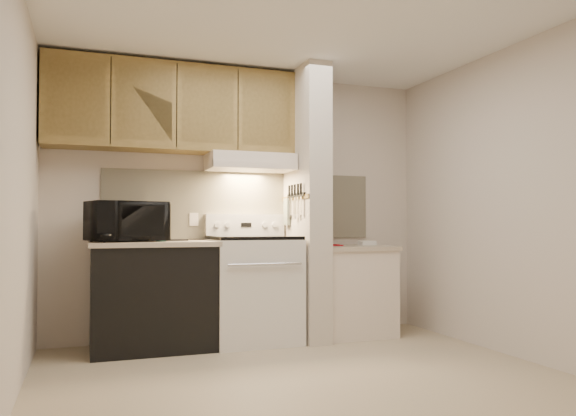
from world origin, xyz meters
name	(u,v)px	position (x,y,z in m)	size (l,w,h in m)	color
floor	(300,375)	(0.00, 0.00, 0.00)	(3.60, 3.60, 0.00)	tan
ceiling	(299,21)	(0.00, 0.00, 2.50)	(3.60, 3.60, 0.00)	white
wall_back	(243,204)	(0.00, 1.50, 1.25)	(3.60, 0.02, 2.50)	beige
wall_left	(18,191)	(-1.80, 0.00, 1.25)	(0.02, 3.00, 2.50)	beige
wall_right	(506,200)	(1.80, 0.00, 1.25)	(0.02, 3.00, 2.50)	beige
backsplash	(244,205)	(0.00, 1.49, 1.24)	(2.60, 0.02, 0.63)	beige
range_body	(253,291)	(0.00, 1.16, 0.46)	(0.76, 0.65, 0.92)	silver
oven_window	(264,290)	(0.00, 0.84, 0.50)	(0.50, 0.01, 0.30)	black
oven_handle	(265,264)	(0.00, 0.80, 0.72)	(0.02, 0.02, 0.65)	silver
cooktop	(254,238)	(0.00, 1.16, 0.94)	(0.74, 0.64, 0.03)	black
range_backguard	(245,225)	(0.00, 1.44, 1.05)	(0.76, 0.08, 0.20)	silver
range_display	(246,225)	(0.00, 1.40, 1.05)	(0.10, 0.01, 0.04)	black
range_knob_left_outer	(217,225)	(-0.28, 1.40, 1.05)	(0.05, 0.05, 0.02)	silver
range_knob_left_inner	(228,225)	(-0.18, 1.40, 1.05)	(0.05, 0.05, 0.02)	silver
range_knob_right_inner	(265,225)	(0.18, 1.40, 1.05)	(0.05, 0.05, 0.02)	silver
range_knob_right_outer	(275,225)	(0.28, 1.40, 1.05)	(0.05, 0.05, 0.02)	silver
dishwasher_front	(153,298)	(-0.88, 1.17, 0.43)	(1.00, 0.63, 0.87)	black
left_countertop	(153,244)	(-0.88, 1.17, 0.89)	(1.04, 0.67, 0.04)	#B3A38C
spoon_rest	(175,240)	(-0.69, 1.23, 0.92)	(0.21, 0.07, 0.01)	black
teal_jar	(161,236)	(-0.83, 1.06, 0.96)	(0.09, 0.09, 0.10)	#2E6E60
outlet	(194,219)	(-0.48, 1.48, 1.10)	(0.08, 0.01, 0.12)	beige
microwave	(127,222)	(-1.10, 1.15, 1.08)	(0.60, 0.41, 0.33)	black
partition_pillar	(306,203)	(0.51, 1.15, 1.25)	(0.22, 0.70, 2.50)	beige
pillar_trim	(295,198)	(0.39, 1.15, 1.30)	(0.01, 0.70, 0.04)	olive
knife_strip	(296,195)	(0.39, 1.10, 1.32)	(0.02, 0.42, 0.04)	black
knife_blade_a	(301,206)	(0.38, 0.94, 1.22)	(0.01, 0.04, 0.16)	silver
knife_handle_a	(301,189)	(0.38, 0.95, 1.37)	(0.02, 0.02, 0.10)	black
knife_blade_b	(298,207)	(0.38, 1.03, 1.21)	(0.01, 0.04, 0.18)	silver
knife_handle_b	(298,189)	(0.38, 1.02, 1.37)	(0.02, 0.02, 0.10)	black
knife_blade_c	(295,208)	(0.38, 1.09, 1.20)	(0.01, 0.04, 0.20)	silver
knife_handle_c	(295,190)	(0.38, 1.10, 1.37)	(0.02, 0.02, 0.10)	black
knife_blade_d	(291,206)	(0.38, 1.19, 1.22)	(0.01, 0.04, 0.16)	silver
knife_handle_d	(292,190)	(0.38, 1.18, 1.37)	(0.02, 0.02, 0.10)	black
knife_blade_e	(289,208)	(0.38, 1.26, 1.21)	(0.01, 0.04, 0.18)	silver
knife_handle_e	(289,191)	(0.38, 1.25, 1.37)	(0.02, 0.02, 0.10)	black
oven_mitt	(287,212)	(0.38, 1.32, 1.17)	(0.03, 0.11, 0.25)	gray
right_cab_base	(351,292)	(0.97, 1.15, 0.40)	(0.70, 0.60, 0.81)	beige
right_countertop	(351,248)	(0.97, 1.15, 0.83)	(0.74, 0.64, 0.04)	#B3A38C
red_folder	(330,245)	(0.79, 1.25, 0.85)	(0.21, 0.28, 0.01)	#AD0E15
white_box	(367,243)	(1.19, 1.24, 0.87)	(0.15, 0.10, 0.04)	white
range_hood	(250,162)	(0.00, 1.28, 1.62)	(0.78, 0.44, 0.15)	beige
hood_lip	(256,165)	(0.00, 1.07, 1.58)	(0.78, 0.04, 0.06)	beige
upper_cabinets	(174,109)	(-0.69, 1.32, 2.08)	(2.18, 0.33, 0.77)	olive
cab_door_a	(76,98)	(-1.51, 1.17, 2.08)	(0.46, 0.01, 0.63)	olive
cab_gap_a	(111,100)	(-1.23, 1.16, 2.08)	(0.01, 0.01, 0.73)	black
cab_door_b	(144,103)	(-0.96, 1.17, 2.08)	(0.46, 0.01, 0.63)	olive
cab_gap_b	(177,105)	(-0.69, 1.16, 2.08)	(0.01, 0.01, 0.73)	black
cab_door_c	(208,107)	(-0.42, 1.17, 2.08)	(0.46, 0.01, 0.63)	olive
cab_gap_c	(238,109)	(-0.14, 1.16, 2.08)	(0.01, 0.01, 0.73)	black
cab_door_d	(267,112)	(0.13, 1.17, 2.08)	(0.46, 0.01, 0.63)	olive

